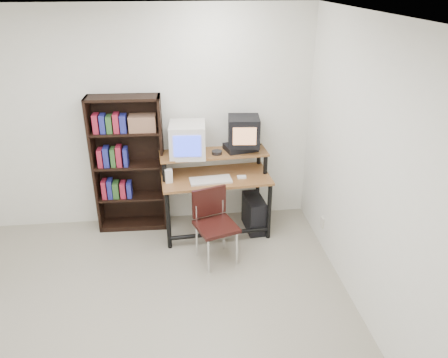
{
  "coord_description": "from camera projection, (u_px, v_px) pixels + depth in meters",
  "views": [
    {
      "loc": [
        0.38,
        -2.97,
        2.88
      ],
      "look_at": [
        0.86,
        1.1,
        0.93
      ],
      "focal_mm": 35.0,
      "sensor_mm": 36.0,
      "label": 1
    }
  ],
  "objects": [
    {
      "name": "vcr",
      "position": [
        241.0,
        148.0,
        5.12
      ],
      "size": [
        0.41,
        0.34,
        0.08
      ],
      "primitive_type": "cube",
      "rotation": [
        0.0,
        0.0,
        0.25
      ],
      "color": "black",
      "rests_on": "computer_desk"
    },
    {
      "name": "ceiling",
      "position": [
        109.0,
        21.0,
        2.74
      ],
      "size": [
        4.0,
        4.0,
        0.01
      ],
      "primitive_type": "cube",
      "color": "white",
      "rests_on": "back_wall"
    },
    {
      "name": "cd_spindle",
      "position": [
        217.0,
        153.0,
        5.01
      ],
      "size": [
        0.12,
        0.12,
        0.05
      ],
      "primitive_type": "cylinder",
      "rotation": [
        0.0,
        0.0,
        0.01
      ],
      "color": "#26262B",
      "rests_on": "computer_desk"
    },
    {
      "name": "pc_tower",
      "position": [
        254.0,
        213.0,
        5.33
      ],
      "size": [
        0.24,
        0.47,
        0.42
      ],
      "primitive_type": "cube",
      "rotation": [
        0.0,
        0.0,
        0.09
      ],
      "color": "black",
      "rests_on": "floor"
    },
    {
      "name": "keyboard",
      "position": [
        211.0,
        181.0,
        4.94
      ],
      "size": [
        0.49,
        0.25,
        0.03
      ],
      "primitive_type": "cube",
      "rotation": [
        0.0,
        0.0,
        0.08
      ],
      "color": "silver",
      "rests_on": "computer_desk"
    },
    {
      "name": "wall_outlet",
      "position": [
        322.0,
        222.0,
        4.97
      ],
      "size": [
        0.02,
        0.08,
        0.12
      ],
      "primitive_type": "cube",
      "color": "beige",
      "rests_on": "right_wall"
    },
    {
      "name": "mousepad",
      "position": [
        243.0,
        179.0,
        5.02
      ],
      "size": [
        0.26,
        0.23,
        0.01
      ],
      "primitive_type": "cube",
      "rotation": [
        0.0,
        0.0,
        0.26
      ],
      "color": "black",
      "rests_on": "computer_desk"
    },
    {
      "name": "floor",
      "position": [
        142.0,
        332.0,
        3.86
      ],
      "size": [
        4.0,
        4.0,
        0.01
      ],
      "primitive_type": "cube",
      "color": "#A29A86",
      "rests_on": "ground"
    },
    {
      "name": "bookshelf",
      "position": [
        129.0,
        162.0,
        5.14
      ],
      "size": [
        0.83,
        0.3,
        1.65
      ],
      "rotation": [
        0.0,
        0.0,
        -0.03
      ],
      "color": "black",
      "rests_on": "floor"
    },
    {
      "name": "right_wall",
      "position": [
        381.0,
        189.0,
        3.51
      ],
      "size": [
        0.01,
        4.0,
        2.6
      ],
      "primitive_type": "cube",
      "color": "white",
      "rests_on": "floor"
    },
    {
      "name": "computer_desk",
      "position": [
        215.0,
        179.0,
        5.1
      ],
      "size": [
        1.29,
        0.7,
        0.98
      ],
      "rotation": [
        0.0,
        0.0,
        0.07
      ],
      "color": "brown",
      "rests_on": "floor"
    },
    {
      "name": "back_wall",
      "position": [
        142.0,
        121.0,
        5.09
      ],
      "size": [
        4.0,
        0.01,
        2.6
      ],
      "primitive_type": "cube",
      "color": "white",
      "rests_on": "floor"
    },
    {
      "name": "mouse",
      "position": [
        242.0,
        177.0,
        5.01
      ],
      "size": [
        0.1,
        0.06,
        0.03
      ],
      "primitive_type": "cube",
      "rotation": [
        0.0,
        0.0,
        -0.01
      ],
      "color": "white",
      "rests_on": "mousepad"
    },
    {
      "name": "school_chair",
      "position": [
        214.0,
        218.0,
        4.66
      ],
      "size": [
        0.51,
        0.51,
        0.81
      ],
      "rotation": [
        0.0,
        0.0,
        0.32
      ],
      "color": "black",
      "rests_on": "floor"
    },
    {
      "name": "desk_speaker",
      "position": [
        169.0,
        176.0,
        4.89
      ],
      "size": [
        0.09,
        0.09,
        0.17
      ],
      "primitive_type": "cube",
      "rotation": [
        0.0,
        0.0,
        0.18
      ],
      "color": "silver",
      "rests_on": "computer_desk"
    },
    {
      "name": "crt_tv",
      "position": [
        244.0,
        131.0,
        5.03
      ],
      "size": [
        0.39,
        0.38,
        0.33
      ],
      "rotation": [
        0.0,
        0.0,
        -0.1
      ],
      "color": "black",
      "rests_on": "vcr"
    },
    {
      "name": "crt_monitor",
      "position": [
        188.0,
        140.0,
        4.93
      ],
      "size": [
        0.42,
        0.43,
        0.38
      ],
      "rotation": [
        0.0,
        0.0,
        -0.06
      ],
      "color": "silver",
      "rests_on": "computer_desk"
    }
  ]
}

